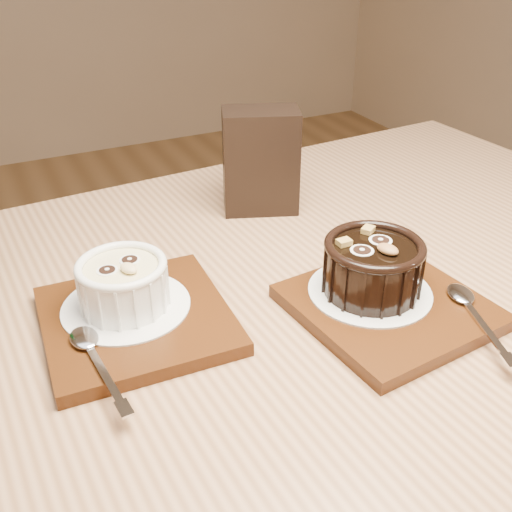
{
  "coord_description": "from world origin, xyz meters",
  "views": [
    {
      "loc": [
        -0.15,
        -0.54,
        1.12
      ],
      "look_at": [
        0.08,
        -0.08,
        0.81
      ],
      "focal_mm": 42.0,
      "sensor_mm": 36.0,
      "label": 1
    }
  ],
  "objects_px": {
    "ramekin_white": "(123,282)",
    "ramekin_dark": "(373,265)",
    "table": "(277,380)",
    "tray_right": "(388,307)",
    "tray_left": "(137,320)",
    "condiment_stand": "(261,161)"
  },
  "relations": [
    {
      "from": "table",
      "to": "tray_right",
      "type": "bearing_deg",
      "value": -24.54
    },
    {
      "from": "tray_left",
      "to": "condiment_stand",
      "type": "distance_m",
      "value": 0.31
    },
    {
      "from": "table",
      "to": "tray_left",
      "type": "bearing_deg",
      "value": 161.86
    },
    {
      "from": "table",
      "to": "tray_right",
      "type": "height_order",
      "value": "tray_right"
    },
    {
      "from": "tray_left",
      "to": "ramekin_white",
      "type": "bearing_deg",
      "value": 107.53
    },
    {
      "from": "ramekin_white",
      "to": "condiment_stand",
      "type": "xyz_separation_m",
      "value": [
        0.24,
        0.17,
        0.03
      ]
    },
    {
      "from": "tray_left",
      "to": "condiment_stand",
      "type": "height_order",
      "value": "condiment_stand"
    },
    {
      "from": "ramekin_white",
      "to": "ramekin_dark",
      "type": "distance_m",
      "value": 0.25
    },
    {
      "from": "tray_right",
      "to": "ramekin_dark",
      "type": "relative_size",
      "value": 1.74
    },
    {
      "from": "ramekin_white",
      "to": "condiment_stand",
      "type": "distance_m",
      "value": 0.29
    },
    {
      "from": "tray_right",
      "to": "tray_left",
      "type": "bearing_deg",
      "value": 159.04
    },
    {
      "from": "table",
      "to": "ramekin_white",
      "type": "xyz_separation_m",
      "value": [
        -0.14,
        0.06,
        0.14
      ]
    },
    {
      "from": "tray_right",
      "to": "ramekin_dark",
      "type": "distance_m",
      "value": 0.05
    },
    {
      "from": "tray_left",
      "to": "ramekin_dark",
      "type": "bearing_deg",
      "value": -16.73
    },
    {
      "from": "ramekin_white",
      "to": "ramekin_dark",
      "type": "relative_size",
      "value": 0.87
    },
    {
      "from": "table",
      "to": "ramekin_dark",
      "type": "height_order",
      "value": "ramekin_dark"
    },
    {
      "from": "table",
      "to": "ramekin_dark",
      "type": "xyz_separation_m",
      "value": [
        0.1,
        -0.02,
        0.14
      ]
    },
    {
      "from": "ramekin_white",
      "to": "tray_left",
      "type": "bearing_deg",
      "value": -93.4
    },
    {
      "from": "tray_left",
      "to": "ramekin_white",
      "type": "height_order",
      "value": "ramekin_white"
    },
    {
      "from": "tray_right",
      "to": "condiment_stand",
      "type": "bearing_deg",
      "value": 91.86
    },
    {
      "from": "tray_right",
      "to": "condiment_stand",
      "type": "height_order",
      "value": "condiment_stand"
    },
    {
      "from": "condiment_stand",
      "to": "ramekin_dark",
      "type": "bearing_deg",
      "value": -89.87
    }
  ]
}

